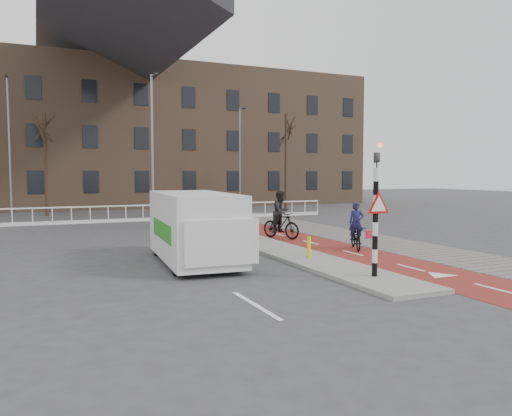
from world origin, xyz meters
name	(u,v)px	position (x,y,z in m)	size (l,w,h in m)	color
ground	(350,266)	(0.00, 0.00, 0.00)	(120.00, 120.00, 0.00)	#38383A
bike_lane	(260,230)	(1.50, 10.00, 0.01)	(2.50, 60.00, 0.01)	maroon
sidewalk	(309,227)	(4.30, 10.00, 0.01)	(3.00, 60.00, 0.01)	slate
curb_island	(273,248)	(-0.70, 4.00, 0.06)	(1.80, 16.00, 0.12)	gray
traffic_signal	(376,206)	(-0.60, -2.02, 1.99)	(0.80, 0.80, 3.68)	black
bollard	(309,247)	(-0.72, 1.28, 0.46)	(0.12, 0.12, 0.68)	yellow
cyclist_near	(356,234)	(2.12, 2.69, 0.60)	(1.23, 1.75, 1.76)	black
cyclist_far	(281,219)	(0.94, 6.61, 0.87)	(1.32, 2.01, 2.09)	black
van	(194,226)	(-4.22, 2.46, 1.17)	(2.45, 5.33, 2.23)	silver
railing	(108,217)	(-5.00, 17.00, 0.31)	(28.00, 0.10, 0.99)	silver
townhouse_row	(107,115)	(-3.00, 32.00, 7.81)	(46.00, 10.00, 15.90)	#7F6047
tree_mid	(46,165)	(-8.15, 23.22, 3.41)	(0.22, 0.22, 6.81)	black
tree_right	(286,162)	(9.46, 22.67, 3.77)	(0.23, 0.23, 7.54)	black
streetlight_near	(152,152)	(-3.31, 12.71, 3.91)	(0.12, 0.12, 7.81)	slate
streetlight_left	(10,149)	(-10.16, 20.68, 4.30)	(0.12, 0.12, 8.60)	slate
streetlight_right	(240,159)	(5.95, 23.79, 3.98)	(0.12, 0.12, 7.95)	slate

